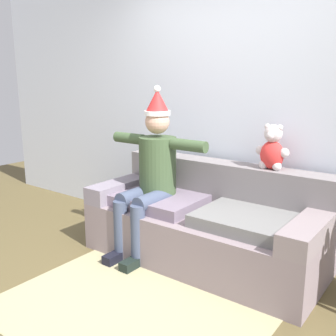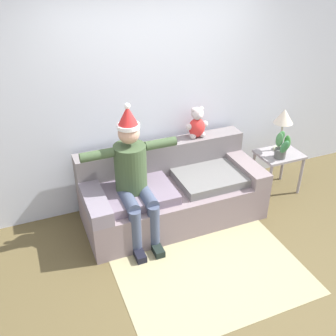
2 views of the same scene
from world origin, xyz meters
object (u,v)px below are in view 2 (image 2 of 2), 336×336
(side_table, at_px, (279,160))
(potted_plant, at_px, (282,146))
(person_seated, at_px, (134,175))
(table_lamp, at_px, (284,118))
(couch, at_px, (171,192))
(teddy_bear, at_px, (197,124))

(side_table, xyz_separation_m, potted_plant, (-0.07, -0.10, 0.26))
(person_seated, xyz_separation_m, table_lamp, (2.02, 0.23, 0.22))
(potted_plant, bearing_deg, table_lamp, 57.74)
(table_lamp, distance_m, potted_plant, 0.35)
(couch, distance_m, side_table, 1.48)
(person_seated, height_order, table_lamp, person_seated)
(side_table, bearing_deg, potted_plant, -124.47)
(side_table, distance_m, potted_plant, 0.29)
(couch, xyz_separation_m, person_seated, (-0.49, -0.16, 0.44))
(potted_plant, bearing_deg, side_table, 55.53)
(person_seated, height_order, teddy_bear, person_seated)
(couch, height_order, potted_plant, potted_plant)
(teddy_bear, xyz_separation_m, table_lamp, (1.08, -0.22, -0.02))
(person_seated, bearing_deg, side_table, 4.22)
(couch, height_order, person_seated, person_seated)
(side_table, relative_size, table_lamp, 0.98)
(person_seated, distance_m, teddy_bear, 1.07)
(teddy_bear, bearing_deg, side_table, -16.33)
(couch, height_order, table_lamp, table_lamp)
(person_seated, distance_m, potted_plant, 1.90)
(side_table, xyz_separation_m, table_lamp, (0.05, 0.09, 0.52))
(person_seated, height_order, side_table, person_seated)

